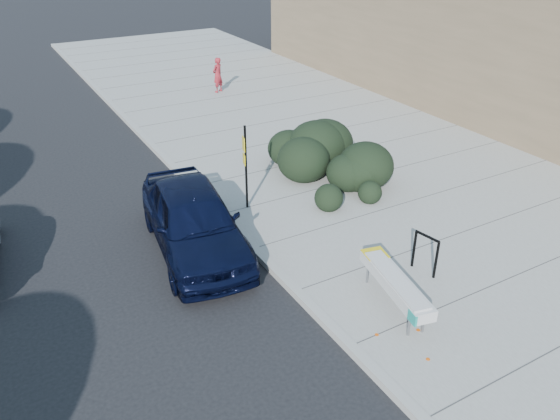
{
  "coord_description": "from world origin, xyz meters",
  "views": [
    {
      "loc": [
        -5.14,
        -8.19,
        7.39
      ],
      "look_at": [
        0.73,
        2.04,
        1.0
      ],
      "focal_mm": 35.0,
      "sensor_mm": 36.0,
      "label": 1
    }
  ],
  "objects_px": {
    "bench": "(395,283)",
    "bike_rack": "(426,250)",
    "sedan_navy": "(194,220)",
    "sign_post": "(245,162)",
    "pedestrian": "(218,75)"
  },
  "relations": [
    {
      "from": "bench",
      "to": "bike_rack",
      "type": "xyz_separation_m",
      "value": [
        1.42,
        0.63,
        0.01
      ]
    },
    {
      "from": "sedan_navy",
      "to": "sign_post",
      "type": "bearing_deg",
      "value": 37.05
    },
    {
      "from": "sign_post",
      "to": "sedan_navy",
      "type": "distance_m",
      "value": 2.38
    },
    {
      "from": "bike_rack",
      "to": "sign_post",
      "type": "relative_size",
      "value": 0.4
    },
    {
      "from": "bench",
      "to": "pedestrian",
      "type": "distance_m",
      "value": 16.64
    },
    {
      "from": "sedan_navy",
      "to": "pedestrian",
      "type": "distance_m",
      "value": 13.37
    },
    {
      "from": "sign_post",
      "to": "sedan_navy",
      "type": "relative_size",
      "value": 0.49
    },
    {
      "from": "bench",
      "to": "sedan_navy",
      "type": "relative_size",
      "value": 0.49
    },
    {
      "from": "sedan_navy",
      "to": "pedestrian",
      "type": "bearing_deg",
      "value": 70.97
    },
    {
      "from": "pedestrian",
      "to": "sign_post",
      "type": "bearing_deg",
      "value": 42.49
    },
    {
      "from": "sign_post",
      "to": "pedestrian",
      "type": "xyz_separation_m",
      "value": [
        3.99,
        10.84,
        -0.59
      ]
    },
    {
      "from": "bench",
      "to": "sign_post",
      "type": "relative_size",
      "value": 1.02
    },
    {
      "from": "bike_rack",
      "to": "sign_post",
      "type": "xyz_separation_m",
      "value": [
        -2.1,
        4.84,
        0.79
      ]
    },
    {
      "from": "bench",
      "to": "pedestrian",
      "type": "height_order",
      "value": "pedestrian"
    },
    {
      "from": "bike_rack",
      "to": "pedestrian",
      "type": "relative_size",
      "value": 0.62
    }
  ]
}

